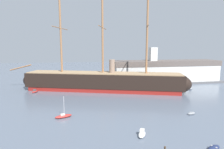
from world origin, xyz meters
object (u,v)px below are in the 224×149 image
Objects in this scene: motorboat_near_centre at (142,134)px; dockside_warehouse_right at (165,71)px; dinghy_foreground_right at (214,148)px; tall_ship at (103,81)px; sailboat_mid_left at (63,116)px; dinghy_mid_right at (191,113)px; motorboat_distant_centre at (115,85)px; motorboat_far_left at (35,91)px; sailboat_far_right at (190,88)px.

motorboat_near_centre is 0.06× the size of dockside_warehouse_right.
dinghy_foreground_right is 0.05× the size of dockside_warehouse_right.
tall_ship is 29.60m from sailboat_mid_left.
dinghy_mid_right is 44.43m from dockside_warehouse_right.
dinghy_mid_right is 0.80× the size of motorboat_distant_centre.
sailboat_mid_left is (-15.22, 12.06, -0.00)m from motorboat_near_centre.
sailboat_far_right is at bearing -4.80° from motorboat_far_left.
dockside_warehouse_right is (19.26, 57.65, 4.89)m from dinghy_foreground_right.
dockside_warehouse_right is at bearing 72.54° from dinghy_mid_right.
dockside_warehouse_right reaches higher than sailboat_far_right.
dinghy_foreground_right is 0.93× the size of motorboat_near_centre.
motorboat_distant_centre is at bearing 50.83° from tall_ship.
dockside_warehouse_right reaches higher than dinghy_foreground_right.
sailboat_mid_left is 52.49m from sailboat_far_right.
tall_ship is 21.15× the size of motorboat_distant_centre.
dinghy_foreground_right is 0.55× the size of sailboat_far_right.
motorboat_distant_centre is (-11.90, 37.48, 0.16)m from dinghy_mid_right.
sailboat_far_right is at bearing -22.35° from motorboat_distant_centre.
sailboat_far_right reaches higher than motorboat_distant_centre.
dinghy_foreground_right is at bearing -118.26° from sailboat_far_right.
sailboat_far_right is (32.13, 34.71, 0.02)m from motorboat_near_centre.
motorboat_far_left is 0.98× the size of motorboat_distant_centre.
motorboat_far_left is at bearing 177.29° from tall_ship.
motorboat_distant_centre is at bearing 85.11° from motorboat_near_centre.
sailboat_mid_left is 0.95× the size of sailboat_far_right.
dinghy_mid_right is (31.08, -3.24, -0.15)m from sailboat_mid_left.
dockside_warehouse_right reaches higher than motorboat_near_centre.
motorboat_far_left is (-25.07, 1.19, -3.28)m from tall_ship.
motorboat_far_left is at bearing 144.50° from dinghy_mid_right.
sailboat_mid_left is 0.09× the size of dockside_warehouse_right.
motorboat_near_centre reaches higher than dinghy_foreground_right.
dinghy_foreground_right is at bearing -74.87° from tall_ship.
dinghy_foreground_right is 47.03m from sailboat_far_right.
sailboat_far_right is (34.50, -3.81, -3.26)m from tall_ship.
dinghy_foreground_right is at bearing -36.82° from sailboat_mid_left.
dinghy_mid_right is at bearing 68.86° from dinghy_foreground_right.
motorboat_far_left is at bearing -168.16° from motorboat_distant_centre.
motorboat_near_centre is 19.42m from sailboat_mid_left.
motorboat_distant_centre is (31.40, 6.58, 0.02)m from motorboat_far_left.
sailboat_mid_left is at bearing 174.04° from dinghy_mid_right.
sailboat_far_right is 1.69× the size of motorboat_distant_centre.
tall_ship is 33.88m from dockside_warehouse_right.
dockside_warehouse_right is at bearing 71.53° from dinghy_foreground_right.
dockside_warehouse_right is at bearing 21.53° from tall_ship.
sailboat_mid_left is 30.23m from motorboat_far_left.
sailboat_mid_left is 39.24m from motorboat_distant_centre.
dinghy_foreground_right is at bearing -51.22° from motorboat_far_left.
sailboat_mid_left is at bearing -119.26° from motorboat_distant_centre.
sailboat_far_right is at bearing 25.57° from sailboat_mid_left.
dockside_warehouse_right reaches higher than dinghy_mid_right.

